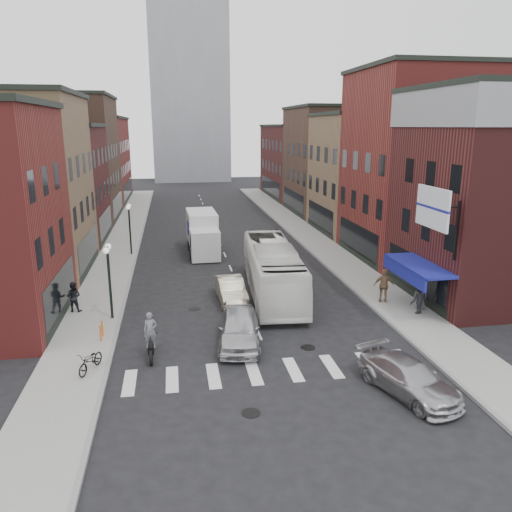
% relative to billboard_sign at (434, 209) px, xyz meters
% --- Properties ---
extents(ground, '(160.00, 160.00, 0.00)m').
position_rel_billboard_sign_xyz_m(ground, '(-8.59, -0.50, -6.13)').
color(ground, black).
rests_on(ground, ground).
extents(sidewalk_left, '(3.00, 74.00, 0.15)m').
position_rel_billboard_sign_xyz_m(sidewalk_left, '(-17.09, 21.50, -6.06)').
color(sidewalk_left, gray).
rests_on(sidewalk_left, ground).
extents(sidewalk_right, '(3.00, 74.00, 0.15)m').
position_rel_billboard_sign_xyz_m(sidewalk_right, '(-0.09, 21.50, -6.06)').
color(sidewalk_right, gray).
rests_on(sidewalk_right, ground).
extents(curb_left, '(0.20, 74.00, 0.16)m').
position_rel_billboard_sign_xyz_m(curb_left, '(-15.59, 21.50, -6.13)').
color(curb_left, gray).
rests_on(curb_left, ground).
extents(curb_right, '(0.20, 74.00, 0.16)m').
position_rel_billboard_sign_xyz_m(curb_right, '(-1.59, 21.50, -6.13)').
color(curb_right, gray).
rests_on(curb_right, ground).
extents(crosswalk_stripes, '(12.00, 2.20, 0.01)m').
position_rel_billboard_sign_xyz_m(crosswalk_stripes, '(-8.59, -3.50, -6.13)').
color(crosswalk_stripes, silver).
rests_on(crosswalk_stripes, ground).
extents(bldg_left_mid_a, '(10.30, 10.20, 12.30)m').
position_rel_billboard_sign_xyz_m(bldg_left_mid_a, '(-23.58, 13.50, 0.02)').
color(bldg_left_mid_a, '#9A7955').
rests_on(bldg_left_mid_a, ground).
extents(bldg_left_mid_b, '(10.30, 10.20, 10.30)m').
position_rel_billboard_sign_xyz_m(bldg_left_mid_b, '(-23.58, 23.50, -0.98)').
color(bldg_left_mid_b, '#491A1A').
rests_on(bldg_left_mid_b, ground).
extents(bldg_left_far_a, '(10.30, 12.20, 13.30)m').
position_rel_billboard_sign_xyz_m(bldg_left_far_a, '(-23.58, 34.50, 0.52)').
color(bldg_left_far_a, '#4E3427').
rests_on(bldg_left_far_a, ground).
extents(bldg_left_far_b, '(10.30, 16.20, 11.30)m').
position_rel_billboard_sign_xyz_m(bldg_left_far_b, '(-23.58, 48.50, -0.48)').
color(bldg_left_far_b, maroon).
rests_on(bldg_left_far_b, ground).
extents(bldg_right_corner, '(10.30, 9.20, 12.30)m').
position_rel_billboard_sign_xyz_m(bldg_right_corner, '(6.41, 4.00, 0.02)').
color(bldg_right_corner, '#491A1A').
rests_on(bldg_right_corner, ground).
extents(bldg_right_mid_a, '(10.30, 10.20, 14.30)m').
position_rel_billboard_sign_xyz_m(bldg_right_mid_a, '(6.41, 13.50, 1.02)').
color(bldg_right_mid_a, maroon).
rests_on(bldg_right_mid_a, ground).
extents(bldg_right_mid_b, '(10.30, 10.20, 11.30)m').
position_rel_billboard_sign_xyz_m(bldg_right_mid_b, '(6.41, 23.50, -0.48)').
color(bldg_right_mid_b, '#9A7955').
rests_on(bldg_right_mid_b, ground).
extents(bldg_right_far_a, '(10.30, 12.20, 12.30)m').
position_rel_billboard_sign_xyz_m(bldg_right_far_a, '(6.41, 34.50, 0.02)').
color(bldg_right_far_a, '#4E3427').
rests_on(bldg_right_far_a, ground).
extents(bldg_right_far_b, '(10.30, 16.20, 10.30)m').
position_rel_billboard_sign_xyz_m(bldg_right_far_b, '(6.41, 48.50, -0.98)').
color(bldg_right_far_b, '#491A1A').
rests_on(bldg_right_far_b, ground).
extents(awning_blue, '(1.80, 5.00, 0.78)m').
position_rel_billboard_sign_xyz_m(awning_blue, '(0.34, 2.00, -3.50)').
color(awning_blue, navy).
rests_on(awning_blue, ground).
extents(billboard_sign, '(1.52, 3.00, 3.70)m').
position_rel_billboard_sign_xyz_m(billboard_sign, '(0.00, 0.00, 0.00)').
color(billboard_sign, black).
rests_on(billboard_sign, ground).
extents(distant_tower, '(14.00, 14.00, 50.00)m').
position_rel_billboard_sign_xyz_m(distant_tower, '(-8.59, 77.50, 18.87)').
color(distant_tower, '#9399A0').
rests_on(distant_tower, ground).
extents(streetlamp_near, '(0.32, 1.22, 4.11)m').
position_rel_billboard_sign_xyz_m(streetlamp_near, '(-15.99, 3.50, -3.22)').
color(streetlamp_near, black).
rests_on(streetlamp_near, ground).
extents(streetlamp_far, '(0.32, 1.22, 4.11)m').
position_rel_billboard_sign_xyz_m(streetlamp_far, '(-15.99, 17.50, -3.22)').
color(streetlamp_far, black).
rests_on(streetlamp_far, ground).
extents(bike_rack, '(0.08, 0.68, 0.80)m').
position_rel_billboard_sign_xyz_m(bike_rack, '(-16.19, 0.80, -5.58)').
color(bike_rack, '#D8590C').
rests_on(bike_rack, sidewalk_left).
extents(box_truck, '(2.41, 7.48, 3.24)m').
position_rel_billboard_sign_xyz_m(box_truck, '(-10.25, 17.60, -4.53)').
color(box_truck, silver).
rests_on(box_truck, ground).
extents(motorcycle_rider, '(0.60, 2.12, 2.16)m').
position_rel_billboard_sign_xyz_m(motorcycle_rider, '(-13.77, -1.37, -5.12)').
color(motorcycle_rider, black).
rests_on(motorcycle_rider, ground).
extents(transit_bus, '(3.49, 11.58, 3.18)m').
position_rel_billboard_sign_xyz_m(transit_bus, '(-6.72, 6.34, -4.54)').
color(transit_bus, white).
rests_on(transit_bus, ground).
extents(sedan_left_near, '(2.53, 4.97, 1.62)m').
position_rel_billboard_sign_xyz_m(sedan_left_near, '(-9.71, -0.55, -5.32)').
color(sedan_left_near, '#BBBBC0').
rests_on(sedan_left_near, ground).
extents(sedan_left_far, '(1.63, 4.30, 1.40)m').
position_rel_billboard_sign_xyz_m(sedan_left_far, '(-9.39, 5.50, -5.43)').
color(sedan_left_far, beige).
rests_on(sedan_left_far, ground).
extents(curb_car, '(3.21, 4.94, 1.33)m').
position_rel_billboard_sign_xyz_m(curb_car, '(-3.88, -6.14, -5.47)').
color(curb_car, '#AFAFB3').
rests_on(curb_car, ground).
extents(parked_bicycle, '(1.22, 1.80, 0.89)m').
position_rel_billboard_sign_xyz_m(parked_bicycle, '(-16.20, -2.48, -5.54)').
color(parked_bicycle, black).
rests_on(parked_bicycle, sidewalk_left).
extents(ped_left_solo, '(0.90, 0.63, 1.69)m').
position_rel_billboard_sign_xyz_m(ped_left_solo, '(-18.14, 4.88, -5.14)').
color(ped_left_solo, black).
rests_on(ped_left_solo, sidewalk_left).
extents(ped_right_a, '(1.15, 0.76, 1.64)m').
position_rel_billboard_sign_xyz_m(ped_right_a, '(0.40, 1.44, -5.16)').
color(ped_right_a, black).
rests_on(ped_right_a, sidewalk_right).
extents(ped_right_b, '(1.29, 0.92, 1.98)m').
position_rel_billboard_sign_xyz_m(ped_right_b, '(-0.73, 3.47, -4.99)').
color(ped_right_b, brown).
rests_on(ped_right_b, sidewalk_right).
extents(ped_right_c, '(0.83, 0.60, 1.57)m').
position_rel_billboard_sign_xyz_m(ped_right_c, '(0.81, 2.06, -5.20)').
color(ped_right_c, '#5B5C63').
rests_on(ped_right_c, sidewalk_right).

